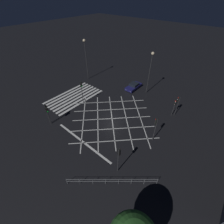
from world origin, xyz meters
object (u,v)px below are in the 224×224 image
Objects in this scene: traffic_light_nw_cross at (178,103)px; traffic_light_nw_main at (175,104)px; traffic_light_median_north at (156,125)px; traffic_light_median_south at (82,88)px; traffic_light_se_cross at (48,112)px; street_lamp_east at (151,64)px; street_lamp_west at (85,50)px; waiting_car at (134,86)px; traffic_light_ne_main at (119,156)px; traffic_light_se_main at (47,110)px.

traffic_light_nw_cross is 0.58m from traffic_light_nw_main.
traffic_light_median_south is (0.35, -14.91, 0.26)m from traffic_light_median_north.
traffic_light_se_cross is at bearing 28.45° from traffic_light_median_north.
traffic_light_se_cross is 0.41× the size of street_lamp_east.
traffic_light_nw_main is at bearing 26.88° from traffic_light_median_south.
street_lamp_west is at bearing -18.38° from traffic_light_median_north.
waiting_car is (-3.26, 11.39, -6.30)m from street_lamp_west.
traffic_light_se_cross is 0.82× the size of waiting_car.
traffic_light_median_north is 13.55m from street_lamp_east.
street_lamp_east is at bearing -55.94° from traffic_light_median_north.
waiting_car is at bearing 105.98° from street_lamp_west.
traffic_light_median_south is at bearing 64.27° from traffic_light_ne_main.
traffic_light_median_north is 0.99× the size of traffic_light_ne_main.
traffic_light_se_cross is 18.87m from waiting_car.
traffic_light_median_north reaches higher than traffic_light_nw_main.
traffic_light_se_main is 7.46m from traffic_light_median_south.
traffic_light_nw_cross is 14.72m from traffic_light_ne_main.
traffic_light_ne_main reaches higher than traffic_light_se_cross.
traffic_light_median_north is 23.29m from street_lamp_west.
traffic_light_ne_main reaches higher than traffic_light_nw_cross.
traffic_light_se_cross reaches higher than waiting_car.
street_lamp_east reaches higher than waiting_car.
street_lamp_west is 2.15× the size of waiting_car.
traffic_light_se_cross is (0.05, 0.31, -0.19)m from traffic_light_se_main.
traffic_light_nw_main is 0.37× the size of street_lamp_west.
traffic_light_nw_cross is at bearing 74.45° from waiting_car.
traffic_light_median_south is 1.35× the size of traffic_light_nw_main.
traffic_light_median_north is at bearing 71.62° from street_lamp_west.
traffic_light_median_south is at bearing 1.34° from traffic_light_median_north.
street_lamp_east is (-18.00, -6.52, 3.36)m from traffic_light_ne_main.
street_lamp_west reaches higher than traffic_light_nw_cross.
waiting_car is (-17.63, -9.57, -2.39)m from traffic_light_ne_main.
traffic_light_nw_cross reaches higher than waiting_car.
traffic_light_se_cross is 0.38× the size of street_lamp_west.
traffic_light_nw_main is (-7.17, -0.08, -0.56)m from traffic_light_median_north.
street_lamp_east is at bearing 104.12° from street_lamp_west.
traffic_light_nw_main is 22.16m from street_lamp_west.
traffic_light_median_south is 13.89m from street_lamp_east.
traffic_light_se_main is at bearing 45.62° from traffic_light_nw_cross.
traffic_light_nw_cross is 9.04m from street_lamp_east.
traffic_light_ne_main is 0.49× the size of street_lamp_east.
traffic_light_se_cross is 0.77× the size of traffic_light_median_south.
traffic_light_nw_main is 0.79× the size of waiting_car.
street_lamp_east is 0.94× the size of street_lamp_west.
traffic_light_se_cross is at bearing -20.82° from street_lamp_east.
street_lamp_east is at bearing -21.70° from traffic_light_se_main.
traffic_light_median_south is 10.88m from street_lamp_west.
street_lamp_east is (-3.70, -7.27, 3.94)m from traffic_light_nw_main.
traffic_light_se_main is at bearing -88.93° from traffic_light_median_south.
traffic_light_nw_main is (-7.52, 14.83, -0.82)m from traffic_light_median_south.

